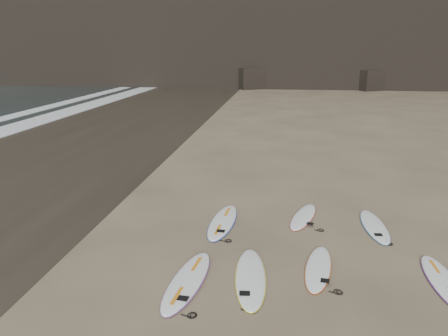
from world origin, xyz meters
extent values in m
plane|color=#897559|center=(0.00, 0.00, 0.00)|extent=(240.00, 240.00, 0.00)
cube|color=#383026|center=(-13.00, 10.00, 0.00)|extent=(12.00, 200.00, 0.01)
cube|color=black|center=(8.00, 45.00, 1.16)|extent=(4.23, 4.46, 2.33)
cube|color=black|center=(-6.00, 45.00, 1.25)|extent=(4.49, 4.76, 2.49)
ellipsoid|color=white|center=(-3.75, -0.94, 0.05)|extent=(0.93, 2.80, 0.10)
ellipsoid|color=white|center=(-2.40, -0.60, 0.05)|extent=(0.87, 2.76, 0.10)
ellipsoid|color=white|center=(-0.88, 0.03, 0.04)|extent=(0.89, 2.35, 0.08)
ellipsoid|color=white|center=(1.77, -0.23, 0.04)|extent=(0.60, 2.46, 0.09)
ellipsoid|color=white|center=(-3.44, 2.44, 0.05)|extent=(0.83, 2.77, 0.10)
ellipsoid|color=white|center=(-1.10, 3.18, 0.04)|extent=(1.13, 2.34, 0.08)
ellipsoid|color=white|center=(0.88, 2.71, 0.04)|extent=(0.70, 2.50, 0.09)
camera|label=1|loc=(-1.83, -9.25, 4.96)|focal=35.00mm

